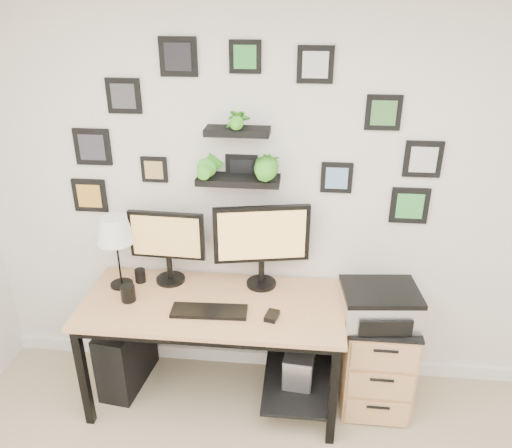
# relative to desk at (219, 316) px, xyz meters

# --- Properties ---
(room) EXTENTS (4.00, 4.00, 4.00)m
(room) POSITION_rel_desk_xyz_m (0.40, 0.32, -0.58)
(room) COLOR tan
(room) RESTS_ON ground
(desk) EXTENTS (1.60, 0.70, 0.75)m
(desk) POSITION_rel_desk_xyz_m (0.00, 0.00, 0.00)
(desk) COLOR tan
(desk) RESTS_ON ground
(monitor_left) EXTENTS (0.48, 0.20, 0.49)m
(monitor_left) POSITION_rel_desk_xyz_m (-0.35, 0.18, 0.41)
(monitor_left) COLOR black
(monitor_left) RESTS_ON desk
(monitor_right) EXTENTS (0.59, 0.23, 0.56)m
(monitor_right) POSITION_rel_desk_xyz_m (0.25, 0.19, 0.45)
(monitor_right) COLOR black
(monitor_right) RESTS_ON desk
(keyboard) EXTENTS (0.45, 0.16, 0.02)m
(keyboard) POSITION_rel_desk_xyz_m (-0.03, -0.14, 0.13)
(keyboard) COLOR black
(keyboard) RESTS_ON desk
(mouse) EXTENTS (0.09, 0.12, 0.03)m
(mouse) POSITION_rel_desk_xyz_m (0.34, -0.16, 0.14)
(mouse) COLOR black
(mouse) RESTS_ON desk
(table_lamp) EXTENTS (0.24, 0.24, 0.48)m
(table_lamp) POSITION_rel_desk_xyz_m (-0.66, 0.10, 0.51)
(table_lamp) COLOR black
(table_lamp) RESTS_ON desk
(mug) EXTENTS (0.09, 0.09, 0.10)m
(mug) POSITION_rel_desk_xyz_m (-0.55, -0.07, 0.17)
(mug) COLOR black
(mug) RESTS_ON desk
(pen_cup) EXTENTS (0.07, 0.07, 0.09)m
(pen_cup) POSITION_rel_desk_xyz_m (-0.55, 0.16, 0.17)
(pen_cup) COLOR black
(pen_cup) RESTS_ON desk
(pc_tower_black) EXTENTS (0.28, 0.52, 0.49)m
(pc_tower_black) POSITION_rel_desk_xyz_m (-0.66, 0.05, -0.38)
(pc_tower_black) COLOR black
(pc_tower_black) RESTS_ON ground
(pc_tower_grey) EXTENTS (0.22, 0.43, 0.41)m
(pc_tower_grey) POSITION_rel_desk_xyz_m (0.52, 0.05, -0.42)
(pc_tower_grey) COLOR gray
(pc_tower_grey) RESTS_ON ground
(file_cabinet) EXTENTS (0.43, 0.53, 0.67)m
(file_cabinet) POSITION_rel_desk_xyz_m (1.00, 0.06, -0.29)
(file_cabinet) COLOR tan
(file_cabinet) RESTS_ON ground
(printer) EXTENTS (0.48, 0.40, 0.20)m
(printer) POSITION_rel_desk_xyz_m (0.98, 0.01, 0.15)
(printer) COLOR silver
(printer) RESTS_ON file_cabinet
(wall_decor) EXTENTS (2.29, 0.18, 1.09)m
(wall_decor) POSITION_rel_desk_xyz_m (0.12, 0.27, 1.03)
(wall_decor) COLOR black
(wall_decor) RESTS_ON ground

